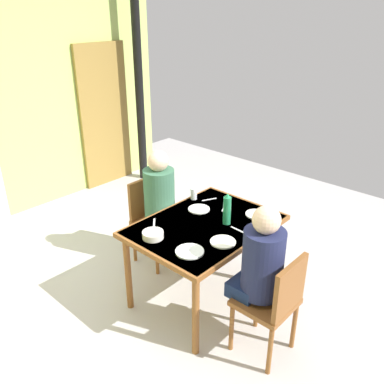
# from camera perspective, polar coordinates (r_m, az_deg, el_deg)

# --- Properties ---
(ground_plane) EXTENTS (7.11, 7.11, 0.00)m
(ground_plane) POSITION_cam_1_polar(r_m,az_deg,el_deg) (3.77, -3.63, -15.55)
(ground_plane) COLOR #B7B3B4
(door_wooden) EXTENTS (0.80, 0.05, 2.00)m
(door_wooden) POSITION_cam_1_polar(r_m,az_deg,el_deg) (6.00, -12.19, 10.38)
(door_wooden) COLOR olive
(door_wooden) RESTS_ON ground_plane
(stove_pipe_column) EXTENTS (0.12, 0.12, 2.86)m
(stove_pipe_column) POSITION_cam_1_polar(r_m,az_deg,el_deg) (5.97, -7.49, 14.86)
(stove_pipe_column) COLOR black
(stove_pipe_column) RESTS_ON ground_plane
(dining_table) EXTENTS (1.24, 0.92, 0.76)m
(dining_table) POSITION_cam_1_polar(r_m,az_deg,el_deg) (3.47, 1.84, -5.65)
(dining_table) COLOR brown
(dining_table) RESTS_ON ground_plane
(chair_near_diner) EXTENTS (0.40, 0.40, 0.87)m
(chair_near_diner) POSITION_cam_1_polar(r_m,az_deg,el_deg) (3.08, 11.51, -14.82)
(chair_near_diner) COLOR brown
(chair_near_diner) RESTS_ON ground_plane
(chair_far_diner) EXTENTS (0.40, 0.40, 0.87)m
(chair_far_diner) POSITION_cam_1_polar(r_m,az_deg,el_deg) (4.13, -5.67, -3.34)
(chair_far_diner) COLOR brown
(chair_far_diner) RESTS_ON ground_plane
(person_near_diner) EXTENTS (0.30, 0.37, 0.77)m
(person_near_diner) POSITION_cam_1_polar(r_m,az_deg,el_deg) (2.97, 9.72, -9.55)
(person_near_diner) COLOR #16254E
(person_near_diner) RESTS_ON ground_plane
(person_far_diner) EXTENTS (0.30, 0.37, 0.77)m
(person_far_diner) POSITION_cam_1_polar(r_m,az_deg,el_deg) (3.92, -4.49, -0.32)
(person_far_diner) COLOR #396452
(person_far_diner) RESTS_ON ground_plane
(water_bottle_green_near) EXTENTS (0.07, 0.07, 0.28)m
(water_bottle_green_near) POSITION_cam_1_polar(r_m,az_deg,el_deg) (3.39, 4.96, -2.48)
(water_bottle_green_near) COLOR #22804E
(water_bottle_green_near) RESTS_ON dining_table
(serving_bowl_center) EXTENTS (0.17, 0.17, 0.05)m
(serving_bowl_center) POSITION_cam_1_polar(r_m,az_deg,el_deg) (3.24, -5.52, -6.01)
(serving_bowl_center) COLOR silver
(serving_bowl_center) RESTS_ON dining_table
(dinner_plate_near_left) EXTENTS (0.20, 0.20, 0.01)m
(dinner_plate_near_left) POSITION_cam_1_polar(r_m,az_deg,el_deg) (3.18, 4.38, -7.01)
(dinner_plate_near_left) COLOR white
(dinner_plate_near_left) RESTS_ON dining_table
(dinner_plate_near_right) EXTENTS (0.19, 0.19, 0.01)m
(dinner_plate_near_right) POSITION_cam_1_polar(r_m,az_deg,el_deg) (3.61, 9.07, -3.12)
(dinner_plate_near_right) COLOR white
(dinner_plate_near_right) RESTS_ON dining_table
(dinner_plate_far_center) EXTENTS (0.22, 0.22, 0.01)m
(dinner_plate_far_center) POSITION_cam_1_polar(r_m,az_deg,el_deg) (3.06, -0.33, -8.37)
(dinner_plate_far_center) COLOR white
(dinner_plate_far_center) RESTS_ON dining_table
(dinner_plate_far_side) EXTENTS (0.19, 0.19, 0.01)m
(dinner_plate_far_side) POSITION_cam_1_polar(r_m,az_deg,el_deg) (3.66, 0.99, -2.42)
(dinner_plate_far_side) COLOR white
(dinner_plate_far_side) RESTS_ON dining_table
(drinking_glass_by_near_diner) EXTENTS (0.06, 0.06, 0.11)m
(drinking_glass_by_near_diner) POSITION_cam_1_polar(r_m,az_deg,el_deg) (3.84, 0.25, -0.26)
(drinking_glass_by_near_diner) COLOR silver
(drinking_glass_by_near_diner) RESTS_ON dining_table
(cutlery_knife_near) EXTENTS (0.12, 0.12, 0.00)m
(cutlery_knife_near) POSITION_cam_1_polar(r_m,az_deg,el_deg) (3.46, -5.35, -4.34)
(cutlery_knife_near) COLOR silver
(cutlery_knife_near) RESTS_ON dining_table
(cutlery_fork_near) EXTENTS (0.14, 0.08, 0.00)m
(cutlery_fork_near) POSITION_cam_1_polar(r_m,az_deg,el_deg) (3.70, 4.53, -2.24)
(cutlery_fork_near) COLOR silver
(cutlery_fork_near) RESTS_ON dining_table
(cutlery_knife_far) EXTENTS (0.03, 0.15, 0.00)m
(cutlery_knife_far) POSITION_cam_1_polar(r_m,az_deg,el_deg) (3.36, 6.48, -5.32)
(cutlery_knife_far) COLOR silver
(cutlery_knife_far) RESTS_ON dining_table
(cutlery_fork_far) EXTENTS (0.14, 0.08, 0.00)m
(cutlery_fork_far) POSITION_cam_1_polar(r_m,az_deg,el_deg) (3.85, 2.44, -1.06)
(cutlery_fork_far) COLOR silver
(cutlery_fork_far) RESTS_ON dining_table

